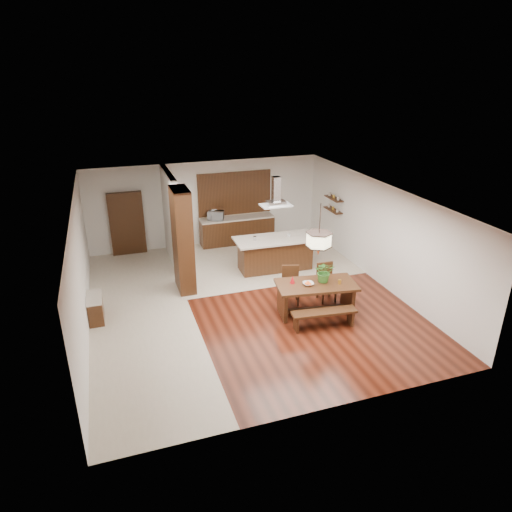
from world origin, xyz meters
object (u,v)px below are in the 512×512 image
object	(u,v)px
fruit_bowl	(308,284)
microwave	(216,216)
foliage_plant	(324,272)
dining_table	(316,291)
hallway_console	(96,308)
pendant_lantern	(319,230)
dining_bench	(324,319)
dining_chair_left	(291,286)
island_cup	(289,236)
dining_chair_right	(327,283)
range_hood	(276,191)
kitchen_island	(275,253)

from	to	relation	value
fruit_bowl	microwave	distance (m)	5.48
fruit_bowl	microwave	bearing A→B (deg)	100.76
foliage_plant	dining_table	bearing A→B (deg)	-168.52
hallway_console	pendant_lantern	distance (m)	5.81
dining_bench	foliage_plant	size ratio (longest dim) A/B	2.89
fruit_bowl	dining_chair_left	bearing A→B (deg)	104.53
dining_chair_left	pendant_lantern	world-z (taller)	pendant_lantern
dining_chair_left	foliage_plant	bearing A→B (deg)	-28.24
foliage_plant	fruit_bowl	xyz separation A→B (m)	(-0.45, -0.05, -0.24)
dining_bench	fruit_bowl	distance (m)	0.96
dining_chair_left	island_cup	distance (m)	2.35
dining_chair_right	pendant_lantern	size ratio (longest dim) A/B	0.78
dining_chair_left	dining_chair_right	xyz separation A→B (m)	(0.98, -0.15, 0.01)
hallway_console	dining_chair_left	world-z (taller)	dining_chair_left
pendant_lantern	dining_table	bearing A→B (deg)	-90.00
pendant_lantern	foliage_plant	bearing A→B (deg)	11.48
dining_table	dining_chair_left	bearing A→B (deg)	120.72
dining_bench	pendant_lantern	distance (m)	2.15
hallway_console	foliage_plant	distance (m)	5.74
microwave	foliage_plant	bearing A→B (deg)	-51.85
fruit_bowl	dining_chair_right	bearing A→B (deg)	33.21
hallway_console	dining_table	bearing A→B (deg)	-14.87
fruit_bowl	range_hood	bearing A→B (deg)	85.77
dining_chair_left	foliage_plant	distance (m)	1.07
dining_chair_right	kitchen_island	bearing A→B (deg)	106.53
pendant_lantern	kitchen_island	xyz separation A→B (m)	(-0.01, 2.87, -1.71)
range_hood	dining_table	bearing A→B (deg)	-89.76
dining_bench	range_hood	size ratio (longest dim) A/B	1.76
foliage_plant	dining_chair_right	bearing A→B (deg)	53.71
hallway_console	dining_table	world-z (taller)	dining_table
dining_table	dining_bench	size ratio (longest dim) A/B	1.33
microwave	dining_chair_left	bearing A→B (deg)	-57.11
dining_chair_left	island_cup	world-z (taller)	island_cup
dining_bench	microwave	xyz separation A→B (m)	(-1.14, 6.09, 0.88)
dining_bench	kitchen_island	xyz separation A→B (m)	(0.09, 3.58, 0.31)
dining_chair_right	microwave	bearing A→B (deg)	112.98
range_hood	island_cup	bearing A→B (deg)	-9.24
range_hood	microwave	size ratio (longest dim) A/B	1.68
fruit_bowl	island_cup	distance (m)	2.89
dining_chair_left	island_cup	size ratio (longest dim) A/B	9.14
dining_bench	microwave	distance (m)	6.25
microwave	kitchen_island	bearing A→B (deg)	-41.11
hallway_console	range_hood	xyz separation A→B (m)	(5.28, 1.47, 2.15)
kitchen_island	range_hood	distance (m)	1.93
hallway_console	dining_chair_right	size ratio (longest dim) A/B	0.86
hallway_console	foliage_plant	size ratio (longest dim) A/B	1.61
foliage_plant	island_cup	bearing A→B (deg)	86.60
dining_bench	island_cup	size ratio (longest dim) A/B	14.28
hallway_console	dining_bench	world-z (taller)	hallway_console
dining_table	kitchen_island	xyz separation A→B (m)	(-0.01, 2.87, -0.08)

